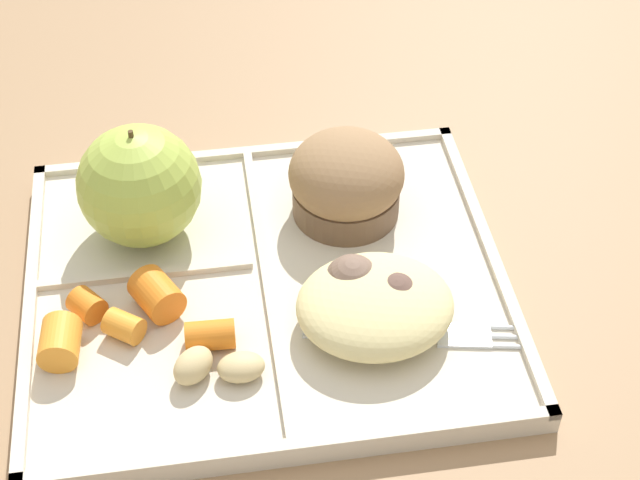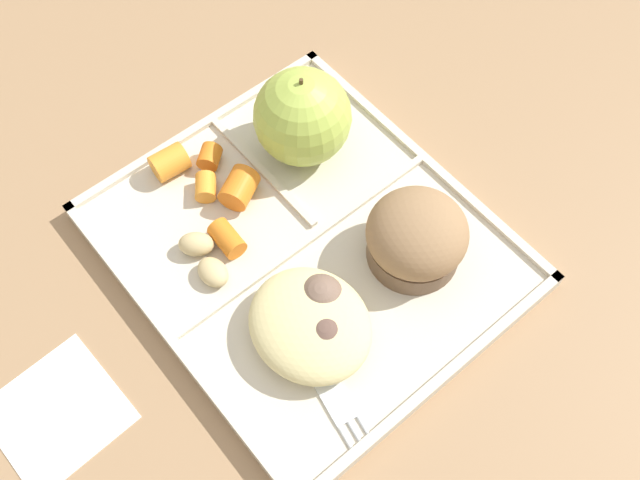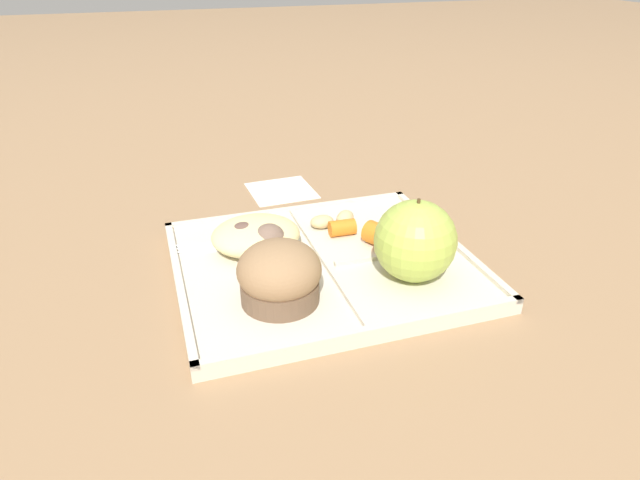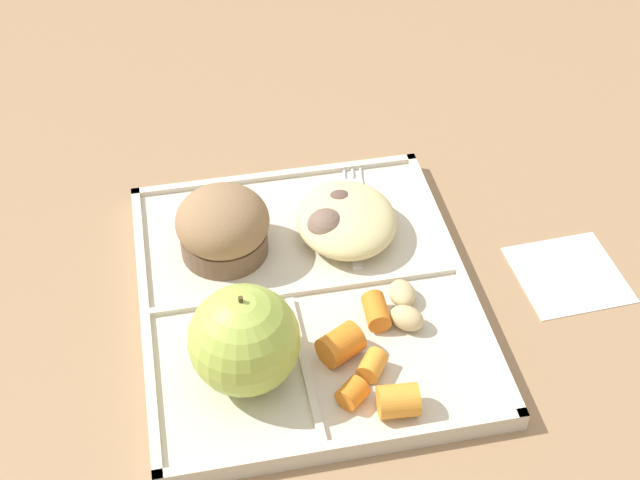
% 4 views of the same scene
% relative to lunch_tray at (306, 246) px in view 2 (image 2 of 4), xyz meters
% --- Properties ---
extents(ground, '(6.00, 6.00, 0.00)m').
position_rel_lunch_tray_xyz_m(ground, '(0.00, -0.00, -0.01)').
color(ground, '#997551').
extents(lunch_tray, '(0.33, 0.29, 0.02)m').
position_rel_lunch_tray_xyz_m(lunch_tray, '(0.00, 0.00, 0.00)').
color(lunch_tray, beige).
rests_on(lunch_tray, ground).
extents(green_apple, '(0.09, 0.09, 0.09)m').
position_rel_lunch_tray_xyz_m(green_apple, '(-0.08, 0.06, 0.05)').
color(green_apple, '#A8C14C').
rests_on(green_apple, lunch_tray).
extents(bran_muffin, '(0.09, 0.09, 0.07)m').
position_rel_lunch_tray_xyz_m(bran_muffin, '(0.07, 0.06, 0.04)').
color(bran_muffin, brown).
rests_on(bran_muffin, lunch_tray).
extents(carrot_slice_center, '(0.03, 0.02, 0.02)m').
position_rel_lunch_tray_xyz_m(carrot_slice_center, '(-0.04, -0.05, 0.02)').
color(carrot_slice_center, orange).
rests_on(carrot_slice_center, lunch_tray).
extents(carrot_slice_small, '(0.03, 0.03, 0.02)m').
position_rel_lunch_tray_xyz_m(carrot_slice_small, '(-0.10, -0.04, 0.02)').
color(carrot_slice_small, orange).
rests_on(carrot_slice_small, lunch_tray).
extents(carrot_slice_diagonal, '(0.03, 0.03, 0.03)m').
position_rel_lunch_tray_xyz_m(carrot_slice_diagonal, '(-0.14, -0.05, 0.02)').
color(carrot_slice_diagonal, orange).
rests_on(carrot_slice_diagonal, lunch_tray).
extents(carrot_slice_tilted, '(0.03, 0.03, 0.02)m').
position_rel_lunch_tray_xyz_m(carrot_slice_tilted, '(-0.12, -0.01, 0.02)').
color(carrot_slice_tilted, orange).
rests_on(carrot_slice_tilted, lunch_tray).
extents(carrot_slice_large, '(0.04, 0.04, 0.03)m').
position_rel_lunch_tray_xyz_m(carrot_slice_large, '(-0.08, -0.02, 0.02)').
color(carrot_slice_large, orange).
rests_on(carrot_slice_large, lunch_tray).
extents(potato_chunk_browned, '(0.03, 0.02, 0.02)m').
position_rel_lunch_tray_xyz_m(potato_chunk_browned, '(-0.02, -0.08, 0.01)').
color(potato_chunk_browned, tan).
rests_on(potato_chunk_browned, lunch_tray).
extents(potato_chunk_corner, '(0.04, 0.04, 0.02)m').
position_rel_lunch_tray_xyz_m(potato_chunk_corner, '(-0.05, -0.08, 0.02)').
color(potato_chunk_corner, tan).
rests_on(potato_chunk_corner, lunch_tray).
extents(egg_noodle_pile, '(0.11, 0.09, 0.04)m').
position_rel_lunch_tray_xyz_m(egg_noodle_pile, '(0.07, -0.05, 0.02)').
color(egg_noodle_pile, beige).
rests_on(egg_noodle_pile, lunch_tray).
extents(meatball_side, '(0.03, 0.03, 0.03)m').
position_rel_lunch_tray_xyz_m(meatball_side, '(0.08, -0.05, 0.02)').
color(meatball_side, '#755B4C').
rests_on(meatball_side, lunch_tray).
extents(meatball_back, '(0.04, 0.04, 0.04)m').
position_rel_lunch_tray_xyz_m(meatball_back, '(0.06, -0.03, 0.03)').
color(meatball_back, '#755B4C').
rests_on(meatball_back, lunch_tray).
extents(meatball_front, '(0.04, 0.04, 0.04)m').
position_rel_lunch_tray_xyz_m(meatball_front, '(0.08, -0.05, 0.03)').
color(meatball_front, brown).
rests_on(meatball_front, lunch_tray).
extents(plastic_fork, '(0.15, 0.04, 0.00)m').
position_rel_lunch_tray_xyz_m(plastic_fork, '(0.10, -0.07, 0.01)').
color(plastic_fork, silver).
rests_on(plastic_fork, lunch_tray).
extents(paper_napkin, '(0.10, 0.10, 0.00)m').
position_rel_lunch_tray_xyz_m(paper_napkin, '(-0.01, -0.24, -0.01)').
color(paper_napkin, white).
rests_on(paper_napkin, ground).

